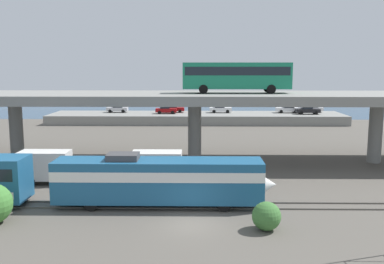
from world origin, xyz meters
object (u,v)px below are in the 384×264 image
parked_car_2 (308,110)px  transit_bus_on_overpass (236,75)px  parked_car_4 (166,110)px  train_locomotive (169,179)px  service_truck_west (147,166)px  parked_car_5 (220,109)px  parked_car_3 (288,109)px  parked_car_6 (117,109)px  service_truck_east (54,166)px  parked_car_1 (173,108)px  parked_car_0 (311,108)px

parked_car_2 → transit_bus_on_overpass: bearing=-116.1°
parked_car_2 → parked_car_4: bearing=179.0°
train_locomotive → parked_car_4: 50.76m
service_truck_west → parked_car_4: bearing=-87.9°
train_locomotive → parked_car_5: bearing=82.9°
parked_car_4 → parked_car_3: bearing=4.5°
service_truck_west → parked_car_6: parked_car_6 is taller
transit_bus_on_overpass → train_locomotive: bearing=68.3°
service_truck_east → parked_car_1: bearing=79.9°
transit_bus_on_overpass → service_truck_west: bearing=47.7°
train_locomotive → parked_car_6: 54.49m
train_locomotive → service_truck_east: train_locomotive is taller
parked_car_0 → parked_car_1: 27.47m
parked_car_1 → parked_car_4: same height
service_truck_west → parked_car_1: parked_car_1 is taller
parked_car_2 → parked_car_3: bearing=144.5°
parked_car_3 → parked_car_6: size_ratio=1.07×
parked_car_2 → parked_car_4: same height
parked_car_2 → parked_car_6: 36.97m
parked_car_5 → parked_car_1: bearing=176.7°
train_locomotive → parked_car_4: bearing=94.6°
parked_car_0 → parked_car_3: same height
service_truck_west → parked_car_2: (25.48, 43.60, 0.89)m
service_truck_east → parked_car_5: (17.65, 46.00, 0.89)m
transit_bus_on_overpass → parked_car_4: size_ratio=2.99×
train_locomotive → service_truck_east: bearing=149.7°
service_truck_east → parked_car_1: 47.28m
transit_bus_on_overpass → parked_car_0: size_ratio=2.73×
parked_car_2 → parked_car_6: same height
train_locomotive → parked_car_0: train_locomotive is taller
parked_car_0 → train_locomotive: bearing=65.3°
service_truck_east → parked_car_3: bearing=56.1°
parked_car_5 → parked_car_3: bearing=-0.1°
train_locomotive → parked_car_1: bearing=93.1°
parked_car_0 → parked_car_2: (-1.58, -3.37, 0.00)m
train_locomotive → service_truck_east: size_ratio=2.53×
parked_car_0 → parked_car_4: same height
parked_car_1 → service_truck_west: bearing=-89.5°
service_truck_east → parked_car_1: (8.28, 46.54, 0.89)m
transit_bus_on_overpass → service_truck_east: (-17.64, -9.84, -8.26)m
transit_bus_on_overpass → service_truck_east: 21.83m
parked_car_6 → parked_car_4: bearing=167.9°
transit_bus_on_overpass → service_truck_east: bearing=29.1°
service_truck_east → parked_car_2: (34.17, 43.60, 0.89)m
train_locomotive → parked_car_5: size_ratio=4.00×
parked_car_1 → parked_car_0: bearing=0.9°
train_locomotive → parked_car_1: 53.13m
parked_car_1 → parked_car_5: 9.38m
parked_car_1 → parked_car_6: (-11.00, -0.36, -0.00)m
parked_car_0 → parked_car_3: 5.01m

